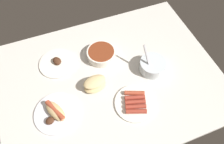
{
  "coord_description": "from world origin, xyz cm",
  "views": [
    {
      "loc": [
        19.99,
        54.74,
        98.15
      ],
      "look_at": [
        -1.36,
        -1.37,
        3.0
      ],
      "focal_mm": 33.14,
      "sensor_mm": 36.0,
      "label": 1
    }
  ],
  "objects_px": {
    "bread_stack": "(95,84)",
    "bowl_coleslaw": "(153,65)",
    "plate_grilled_meat": "(57,63)",
    "bowl_chili": "(101,54)",
    "plate_hotdog_assembled": "(56,112)",
    "plate_sausages": "(135,103)"
  },
  "relations": [
    {
      "from": "plate_hotdog_assembled",
      "to": "plate_sausages",
      "type": "relative_size",
      "value": 1.07
    },
    {
      "from": "plate_grilled_meat",
      "to": "bowl_chili",
      "type": "height_order",
      "value": "bowl_chili"
    },
    {
      "from": "plate_grilled_meat",
      "to": "plate_hotdog_assembled",
      "type": "height_order",
      "value": "plate_hotdog_assembled"
    },
    {
      "from": "plate_sausages",
      "to": "bread_stack",
      "type": "bearing_deg",
      "value": -45.51
    },
    {
      "from": "bread_stack",
      "to": "plate_hotdog_assembled",
      "type": "height_order",
      "value": "bread_stack"
    },
    {
      "from": "bread_stack",
      "to": "plate_grilled_meat",
      "type": "relative_size",
      "value": 0.62
    },
    {
      "from": "plate_grilled_meat",
      "to": "bowl_chili",
      "type": "distance_m",
      "value": 0.25
    },
    {
      "from": "bread_stack",
      "to": "bowl_chili",
      "type": "bearing_deg",
      "value": -117.83
    },
    {
      "from": "bowl_chili",
      "to": "bowl_coleslaw",
      "type": "bearing_deg",
      "value": 143.02
    },
    {
      "from": "plate_sausages",
      "to": "plate_grilled_meat",
      "type": "bearing_deg",
      "value": -50.92
    },
    {
      "from": "bowl_coleslaw",
      "to": "plate_grilled_meat",
      "type": "distance_m",
      "value": 0.54
    },
    {
      "from": "bread_stack",
      "to": "plate_sausages",
      "type": "height_order",
      "value": "bread_stack"
    },
    {
      "from": "plate_grilled_meat",
      "to": "plate_sausages",
      "type": "bearing_deg",
      "value": 129.08
    },
    {
      "from": "bowl_coleslaw",
      "to": "bowl_chili",
      "type": "xyz_separation_m",
      "value": [
        0.24,
        -0.18,
        -0.01
      ]
    },
    {
      "from": "bread_stack",
      "to": "bowl_chili",
      "type": "distance_m",
      "value": 0.2
    },
    {
      "from": "bowl_chili",
      "to": "bread_stack",
      "type": "bearing_deg",
      "value": 62.17
    },
    {
      "from": "bread_stack",
      "to": "bowl_coleslaw",
      "type": "bearing_deg",
      "value": 179.75
    },
    {
      "from": "plate_hotdog_assembled",
      "to": "bowl_coleslaw",
      "type": "bearing_deg",
      "value": -172.67
    },
    {
      "from": "plate_grilled_meat",
      "to": "plate_sausages",
      "type": "distance_m",
      "value": 0.5
    },
    {
      "from": "plate_grilled_meat",
      "to": "plate_sausages",
      "type": "height_order",
      "value": "plate_grilled_meat"
    },
    {
      "from": "plate_hotdog_assembled",
      "to": "plate_sausages",
      "type": "xyz_separation_m",
      "value": [
        -0.39,
        0.09,
        -0.01
      ]
    },
    {
      "from": "bowl_coleslaw",
      "to": "plate_hotdog_assembled",
      "type": "xyz_separation_m",
      "value": [
        0.56,
        0.07,
        -0.02
      ]
    }
  ]
}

